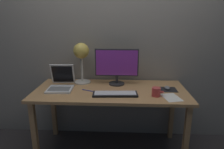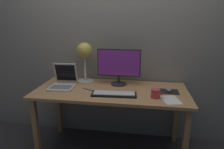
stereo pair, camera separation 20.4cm
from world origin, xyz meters
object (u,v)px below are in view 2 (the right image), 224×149
(keyboard_main, at_px, (114,94))
(laptop, at_px, (64,80))
(coffee_mug, at_px, (156,93))
(desk_lamp, at_px, (85,53))
(monitor, at_px, (119,65))
(pen, at_px, (88,90))
(mouse, at_px, (169,90))

(keyboard_main, relative_size, laptop, 1.40)
(keyboard_main, height_order, coffee_mug, coffee_mug)
(desk_lamp, bearing_deg, coffee_mug, -25.37)
(keyboard_main, relative_size, coffee_mug, 3.71)
(monitor, bearing_deg, coffee_mug, -40.51)
(laptop, bearing_deg, pen, -14.56)
(monitor, xyz_separation_m, laptop, (-0.59, -0.15, -0.16))
(desk_lamp, height_order, mouse, desk_lamp)
(mouse, height_order, pen, mouse)
(coffee_mug, height_order, pen, coffee_mug)
(desk_lamp, xyz_separation_m, pen, (0.11, -0.27, -0.33))
(mouse, xyz_separation_m, coffee_mug, (-0.15, -0.19, 0.02))
(monitor, xyz_separation_m, coffee_mug, (0.39, -0.34, -0.19))
(monitor, distance_m, mouse, 0.60)
(monitor, relative_size, pen, 3.44)
(desk_lamp, bearing_deg, laptop, -134.85)
(keyboard_main, bearing_deg, mouse, 18.98)
(desk_lamp, bearing_deg, mouse, -11.26)
(monitor, xyz_separation_m, pen, (-0.29, -0.23, -0.23))
(desk_lamp, distance_m, coffee_mug, 0.93)
(monitor, xyz_separation_m, mouse, (0.54, -0.15, -0.21))
(mouse, bearing_deg, desk_lamp, 168.74)
(keyboard_main, distance_m, laptop, 0.62)
(desk_lamp, bearing_deg, keyboard_main, -43.38)
(laptop, xyz_separation_m, coffee_mug, (0.99, -0.18, -0.03))
(pen, bearing_deg, keyboard_main, -19.87)
(monitor, relative_size, laptop, 1.51)
(desk_lamp, height_order, coffee_mug, desk_lamp)
(laptop, relative_size, coffee_mug, 2.66)
(monitor, bearing_deg, pen, -141.81)
(laptop, relative_size, mouse, 3.33)
(mouse, distance_m, pen, 0.84)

